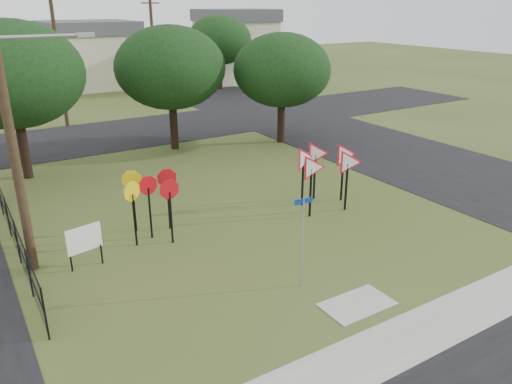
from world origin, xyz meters
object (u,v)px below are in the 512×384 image
stop_sign_cluster (150,191)px  yield_sign_cluster (324,162)px  info_board (84,240)px  street_name_sign (302,237)px

stop_sign_cluster → yield_sign_cluster: 7.05m
info_board → stop_sign_cluster: bearing=20.8°
street_name_sign → stop_sign_cluster: 6.01m
street_name_sign → yield_sign_cluster: bearing=45.3°
stop_sign_cluster → info_board: 2.88m
street_name_sign → yield_sign_cluster: 6.39m
stop_sign_cluster → yield_sign_cluster: size_ratio=0.72×
stop_sign_cluster → yield_sign_cluster: bearing=-7.5°
street_name_sign → stop_sign_cluster: (-2.50, 5.46, 0.14)m
stop_sign_cluster → street_name_sign: bearing=-65.4°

